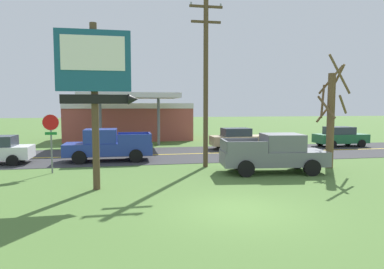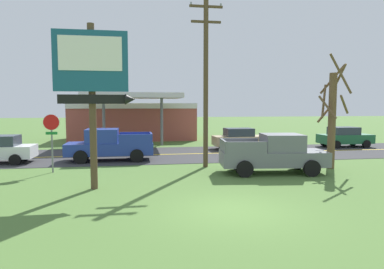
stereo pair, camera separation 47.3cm
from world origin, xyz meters
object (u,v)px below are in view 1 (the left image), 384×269
utility_pole (206,78)px  car_tan_mid_lane (237,138)px  motel_sign (96,77)px  pickup_blue_on_road (108,145)px  bare_tree (331,116)px  gas_station (129,120)px  stop_sign (51,133)px  pickup_grey_parked_on_lawn (274,154)px  car_green_near_lane (340,137)px

utility_pole → car_tan_mid_lane: size_ratio=2.18×
motel_sign → pickup_blue_on_road: size_ratio=1.27×
motel_sign → car_tan_mid_lane: 15.35m
bare_tree → gas_station: bare_tree is taller
motel_sign → pickup_blue_on_road: bearing=90.0°
bare_tree → utility_pole: bearing=167.2°
motel_sign → pickup_blue_on_road: 8.19m
utility_pole → stop_sign: bearing=-177.8°
pickup_grey_parked_on_lawn → bare_tree: bearing=11.5°
pickup_grey_parked_on_lawn → pickup_blue_on_road: 9.99m
bare_tree → motel_sign: bearing=-166.8°
stop_sign → pickup_grey_parked_on_lawn: stop_sign is taller
bare_tree → car_green_near_lane: 10.92m
motel_sign → pickup_blue_on_road: motel_sign is taller
motel_sign → utility_pole: utility_pole is taller
bare_tree → pickup_blue_on_road: (-12.01, 4.59, -1.86)m
motel_sign → gas_station: size_ratio=0.55×
pickup_blue_on_road → car_tan_mid_lane: (9.60, 4.00, -0.13)m
gas_station → car_tan_mid_lane: size_ratio=2.86×
car_green_near_lane → car_tan_mid_lane: same height
motel_sign → stop_sign: (-2.54, 4.01, -2.46)m
gas_station → pickup_grey_parked_on_lawn: size_ratio=2.23×
gas_station → pickup_blue_on_road: size_ratio=2.31×
bare_tree → pickup_blue_on_road: size_ratio=1.16×
bare_tree → pickup_grey_parked_on_lawn: size_ratio=1.12×
stop_sign → bare_tree: size_ratio=0.49×
utility_pole → pickup_blue_on_road: utility_pole is taller
stop_sign → bare_tree: bare_tree is taller
motel_sign → pickup_grey_parked_on_lawn: (8.47, 2.09, -3.52)m
bare_tree → gas_station: size_ratio=0.50×
pickup_grey_parked_on_lawn → car_tan_mid_lane: bearing=83.1°
car_tan_mid_lane → pickup_blue_on_road: bearing=-157.4°
stop_sign → bare_tree: bearing=-4.7°
motel_sign → bare_tree: bearing=13.2°
stop_sign → bare_tree: 14.62m
motel_sign → utility_pole: size_ratio=0.72×
gas_station → pickup_blue_on_road: 13.54m
stop_sign → gas_station: (3.98, 16.82, -0.08)m
gas_station → pickup_grey_parked_on_lawn: (7.03, -18.73, -0.98)m
pickup_blue_on_road → bare_tree: bearing=-20.9°
stop_sign → pickup_blue_on_road: size_ratio=0.57×
stop_sign → car_green_near_lane: bearing=19.4°
gas_station → bare_tree: bearing=-59.6°
stop_sign → pickup_grey_parked_on_lawn: bearing=-9.9°
bare_tree → pickup_grey_parked_on_lawn: bare_tree is taller
pickup_blue_on_road → pickup_grey_parked_on_lawn: bearing=-32.1°
utility_pole → pickup_blue_on_road: (-5.42, 3.09, -3.90)m
stop_sign → gas_station: gas_station is taller
motel_sign → utility_pole: bearing=38.5°
pickup_grey_parked_on_lawn → pickup_blue_on_road: size_ratio=1.04×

